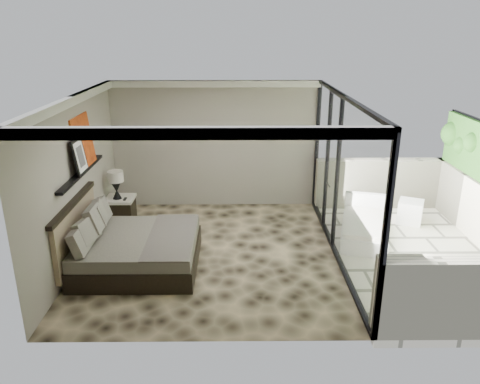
{
  "coord_description": "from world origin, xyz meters",
  "views": [
    {
      "loc": [
        0.46,
        -7.57,
        3.83
      ],
      "look_at": [
        0.53,
        0.4,
        1.03
      ],
      "focal_mm": 35.0,
      "sensor_mm": 36.0,
      "label": 1
    }
  ],
  "objects_px": {
    "nightstand": "(121,208)",
    "ottoman": "(410,212)",
    "table_lamp": "(116,181)",
    "bed": "(132,248)",
    "lounger": "(364,227)"
  },
  "relations": [
    {
      "from": "nightstand",
      "to": "table_lamp",
      "type": "distance_m",
      "value": 0.61
    },
    {
      "from": "nightstand",
      "to": "ottoman",
      "type": "distance_m",
      "value": 6.02
    },
    {
      "from": "table_lamp",
      "to": "ottoman",
      "type": "relative_size",
      "value": 1.24
    },
    {
      "from": "table_lamp",
      "to": "ottoman",
      "type": "height_order",
      "value": "table_lamp"
    },
    {
      "from": "bed",
      "to": "table_lamp",
      "type": "xyz_separation_m",
      "value": [
        -0.69,
        1.92,
        0.56
      ]
    },
    {
      "from": "table_lamp",
      "to": "ottoman",
      "type": "xyz_separation_m",
      "value": [
        6.06,
        -0.09,
        -0.66
      ]
    },
    {
      "from": "nightstand",
      "to": "lounger",
      "type": "bearing_deg",
      "value": -25.22
    },
    {
      "from": "table_lamp",
      "to": "lounger",
      "type": "bearing_deg",
      "value": -9.23
    },
    {
      "from": "bed",
      "to": "lounger",
      "type": "height_order",
      "value": "bed"
    },
    {
      "from": "bed",
      "to": "lounger",
      "type": "distance_m",
      "value": 4.38
    },
    {
      "from": "bed",
      "to": "nightstand",
      "type": "relative_size",
      "value": 3.52
    },
    {
      "from": "table_lamp",
      "to": "lounger",
      "type": "xyz_separation_m",
      "value": [
        4.92,
        -0.8,
        -0.69
      ]
    },
    {
      "from": "nightstand",
      "to": "ottoman",
      "type": "bearing_deg",
      "value": -16.65
    },
    {
      "from": "ottoman",
      "to": "lounger",
      "type": "height_order",
      "value": "lounger"
    },
    {
      "from": "bed",
      "to": "ottoman",
      "type": "xyz_separation_m",
      "value": [
        5.37,
        1.83,
        -0.1
      ]
    }
  ]
}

